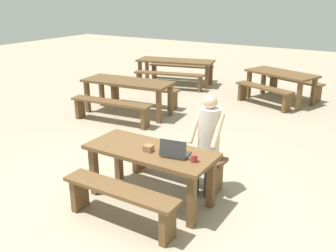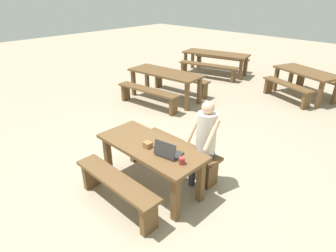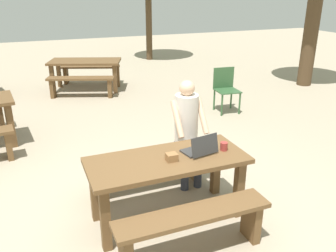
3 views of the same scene
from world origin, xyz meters
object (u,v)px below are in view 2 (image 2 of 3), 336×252
object	(u,v)px
picnic_table_front	(151,152)
person_seated	(204,139)
laptop	(168,152)
picnic_table_distant	(216,56)
coffee_mug	(182,161)
picnic_table_mid	(165,76)
picnic_table_rear	(306,75)
small_pouch	(148,145)

from	to	relation	value
picnic_table_front	person_seated	size ratio (longest dim) A/B	1.23
laptop	picnic_table_distant	world-z (taller)	laptop
coffee_mug	picnic_table_mid	xyz separation A→B (m)	(-3.12, 2.85, -0.12)
picnic_table_front	laptop	size ratio (longest dim) A/B	4.52
coffee_mug	picnic_table_mid	size ratio (longest dim) A/B	0.04
picnic_table_front	picnic_table_rear	xyz separation A→B (m)	(0.10, 5.56, 0.01)
small_pouch	person_seated	world-z (taller)	person_seated
picnic_table_mid	person_seated	bearing A→B (deg)	-42.60
picnic_table_mid	coffee_mug	bearing A→B (deg)	-48.50
laptop	picnic_table_mid	bearing A→B (deg)	-54.71
laptop	picnic_table_distant	distance (m)	6.76
coffee_mug	person_seated	bearing A→B (deg)	101.86
coffee_mug	picnic_table_mid	bearing A→B (deg)	137.54
small_pouch	picnic_table_rear	distance (m)	5.63
picnic_table_front	picnic_table_mid	size ratio (longest dim) A/B	0.80
picnic_table_mid	picnic_table_rear	distance (m)	3.77
picnic_table_front	picnic_table_mid	world-z (taller)	picnic_table_mid
laptop	picnic_table_rear	size ratio (longest dim) A/B	0.20
picnic_table_front	picnic_table_rear	size ratio (longest dim) A/B	0.90
laptop	coffee_mug	bearing A→B (deg)	164.97
picnic_table_rear	picnic_table_distant	bearing A→B (deg)	-164.30
person_seated	picnic_table_mid	bearing A→B (deg)	143.43
coffee_mug	picnic_table_mid	distance (m)	4.23
small_pouch	person_seated	size ratio (longest dim) A/B	0.08
picnic_table_front	person_seated	world-z (taller)	person_seated
person_seated	picnic_table_distant	size ratio (longest dim) A/B	0.58
picnic_table_front	small_pouch	distance (m)	0.17
laptop	person_seated	xyz separation A→B (m)	(0.14, 0.62, 0.01)
picnic_table_mid	picnic_table_distant	bearing A→B (deg)	94.32
small_pouch	picnic_table_rear	bearing A→B (deg)	89.23
small_pouch	coffee_mug	world-z (taller)	coffee_mug
small_pouch	picnic_table_mid	bearing A→B (deg)	131.02
small_pouch	coffee_mug	size ratio (longest dim) A/B	1.23
coffee_mug	laptop	bearing A→B (deg)	174.86
small_pouch	picnic_table_distant	bearing A→B (deg)	117.41
laptop	picnic_table_distant	xyz separation A→B (m)	(-3.40, 5.84, -0.16)
picnic_table_front	picnic_table_distant	xyz separation A→B (m)	(-3.03, 5.82, 0.02)
picnic_table_front	picnic_table_distant	distance (m)	6.56
picnic_table_front	picnic_table_rear	bearing A→B (deg)	89.01
picnic_table_front	picnic_table_rear	world-z (taller)	picnic_table_rear
laptop	coffee_mug	xyz separation A→B (m)	(0.27, -0.02, -0.01)
coffee_mug	person_seated	xyz separation A→B (m)	(-0.13, 0.64, 0.02)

